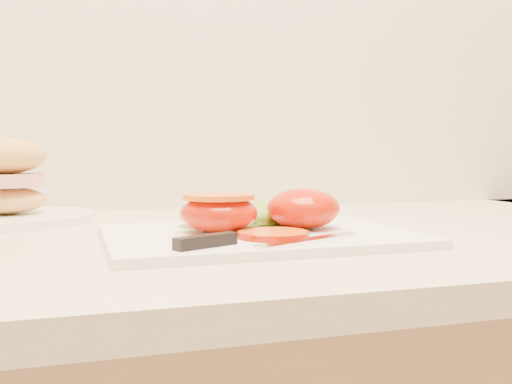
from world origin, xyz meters
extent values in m
cube|color=white|center=(-0.46, 1.61, 0.94)|extent=(0.35, 0.25, 0.01)
ellipsoid|color=#C01400|center=(-0.40, 1.62, 0.96)|extent=(0.09, 0.09, 0.05)
ellipsoid|color=#C01400|center=(-0.51, 1.61, 0.96)|extent=(0.09, 0.09, 0.04)
cylinder|color=#C84117|center=(-0.51, 1.61, 0.98)|extent=(0.08, 0.08, 0.01)
cylinder|color=orange|center=(-0.46, 1.56, 0.94)|extent=(0.07, 0.07, 0.01)
ellipsoid|color=#74B32F|center=(-0.48, 1.68, 0.95)|extent=(0.14, 0.11, 0.03)
ellipsoid|color=#74B32F|center=(-0.43, 1.68, 0.95)|extent=(0.14, 0.14, 0.03)
cube|color=silver|center=(-0.43, 1.52, 0.94)|extent=(0.13, 0.08, 0.00)
cube|color=black|center=(-0.54, 1.52, 0.95)|extent=(0.07, 0.04, 0.01)
cylinder|color=white|center=(-0.76, 1.88, 0.94)|extent=(0.25, 0.25, 0.01)
ellipsoid|color=tan|center=(-0.76, 1.88, 0.96)|extent=(0.11, 0.10, 0.04)
cylinder|color=#D8938C|center=(-0.76, 1.88, 0.99)|extent=(0.11, 0.11, 0.02)
ellipsoid|color=tan|center=(-0.76, 1.88, 1.03)|extent=(0.12, 0.10, 0.05)
camera|label=1|loc=(-0.65, 0.99, 1.03)|focal=40.00mm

